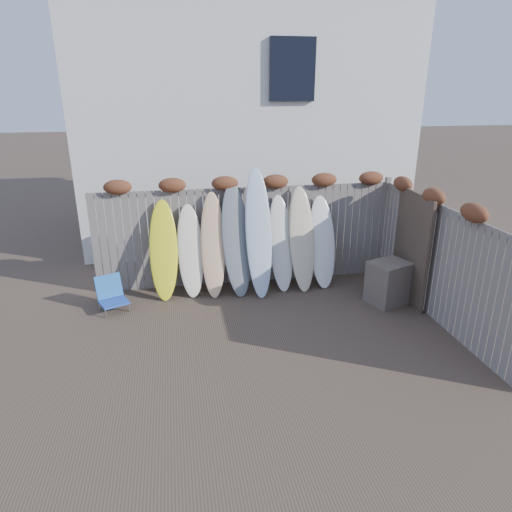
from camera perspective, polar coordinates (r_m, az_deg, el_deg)
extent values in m
plane|color=#493A2D|center=(7.52, 1.67, -10.31)|extent=(80.00, 80.00, 0.00)
cube|color=slate|center=(9.28, -1.33, 2.53)|extent=(6.00, 0.10, 2.00)
cube|color=slate|center=(10.15, 15.66, 3.63)|extent=(0.10, 0.10, 2.10)
ellipsoid|color=brown|center=(8.92, -16.92, 8.24)|extent=(0.52, 0.28, 0.28)
ellipsoid|color=brown|center=(8.86, -10.43, 8.70)|extent=(0.52, 0.28, 0.28)
ellipsoid|color=brown|center=(8.91, -3.92, 9.05)|extent=(0.52, 0.28, 0.28)
ellipsoid|color=brown|center=(9.08, 2.44, 9.28)|extent=(0.52, 0.28, 0.28)
ellipsoid|color=brown|center=(9.35, 8.51, 9.40)|extent=(0.52, 0.28, 0.28)
ellipsoid|color=brown|center=(9.71, 14.19, 9.42)|extent=(0.52, 0.28, 0.28)
cube|color=slate|center=(8.35, 22.01, -1.05)|extent=(0.10, 4.40, 2.00)
ellipsoid|color=brown|center=(7.47, 25.62, 4.89)|extent=(0.28, 0.56, 0.28)
ellipsoid|color=brown|center=(8.36, 21.35, 6.96)|extent=(0.28, 0.56, 0.28)
ellipsoid|color=brown|center=(9.29, 17.89, 8.59)|extent=(0.28, 0.56, 0.28)
cube|color=silver|center=(12.99, -2.12, 16.60)|extent=(8.00, 5.00, 6.00)
cube|color=black|center=(10.63, 4.57, 22.22)|extent=(1.00, 0.12, 1.30)
cube|color=#234BB1|center=(8.70, -17.32, -5.54)|extent=(0.60, 0.57, 0.03)
cube|color=#225FAD|center=(8.80, -17.94, -3.61)|extent=(0.49, 0.32, 0.43)
cylinder|color=#A6A7AD|center=(8.53, -18.27, -6.83)|extent=(0.03, 0.03, 0.18)
cylinder|color=#BBBBC3|center=(8.84, -18.94, -5.93)|extent=(0.03, 0.03, 0.18)
cylinder|color=#B1B1B9|center=(8.64, -15.54, -6.18)|extent=(0.03, 0.03, 0.18)
cylinder|color=silver|center=(8.94, -16.31, -5.32)|extent=(0.03, 0.03, 0.18)
cube|color=#6D5D51|center=(8.91, 16.22, -3.19)|extent=(0.85, 0.78, 0.80)
cube|color=#362B20|center=(8.96, 18.82, 1.00)|extent=(0.17, 1.38, 2.07)
ellipsoid|color=#FFF71D|center=(8.83, -11.48, 0.69)|extent=(0.58, 0.71, 1.86)
ellipsoid|color=beige|center=(8.88, -8.20, 0.62)|extent=(0.51, 0.64, 1.75)
ellipsoid|color=#E5C376|center=(8.82, -5.40, 1.37)|extent=(0.53, 0.74, 1.97)
ellipsoid|color=slate|center=(8.81, -2.47, 1.92)|extent=(0.62, 0.80, 2.11)
ellipsoid|color=#AEC2DA|center=(8.76, 0.33, 2.87)|extent=(0.51, 0.85, 2.41)
ellipsoid|color=silver|center=(9.06, 3.15, 1.59)|extent=(0.51, 0.69, 1.86)
ellipsoid|color=beige|center=(9.09, 5.76, 2.11)|extent=(0.51, 0.72, 2.02)
ellipsoid|color=silver|center=(9.29, 8.27, 1.73)|extent=(0.55, 0.66, 1.81)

